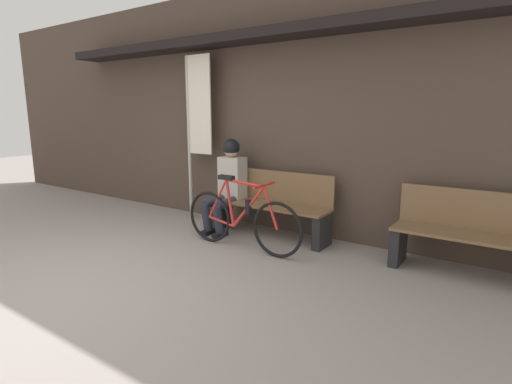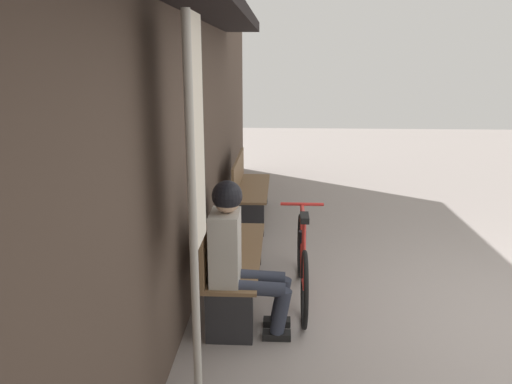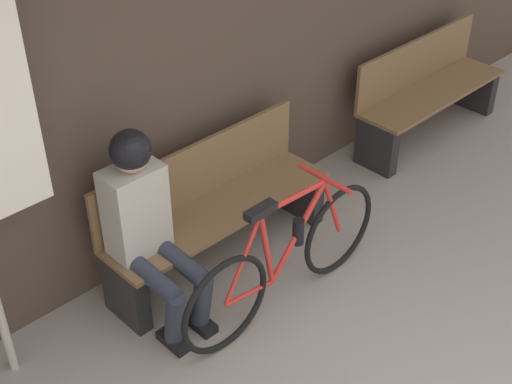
% 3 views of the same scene
% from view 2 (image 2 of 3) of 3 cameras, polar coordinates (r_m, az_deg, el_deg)
% --- Properties ---
extents(storefront_wall, '(12.00, 0.56, 3.20)m').
position_cam_2_polar(storefront_wall, '(3.70, -9.47, 8.09)').
color(storefront_wall, '#4C3D33').
rests_on(storefront_wall, ground_plane).
extents(park_bench_near, '(1.62, 0.42, 0.83)m').
position_cam_2_polar(park_bench_near, '(4.50, -2.82, -7.37)').
color(park_bench_near, brown).
rests_on(park_bench_near, ground_plane).
extents(bicycle, '(1.60, 0.40, 0.85)m').
position_cam_2_polar(bicycle, '(4.50, 5.30, -7.81)').
color(bicycle, black).
rests_on(bicycle, ground_plane).
extents(person_seated, '(0.34, 0.62, 1.23)m').
position_cam_2_polar(person_seated, '(3.82, -2.15, -6.47)').
color(person_seated, '#2D3342').
rests_on(person_seated, ground_plane).
extents(park_bench_far, '(1.54, 0.42, 0.83)m').
position_cam_2_polar(park_bench_far, '(6.72, -0.83, 0.22)').
color(park_bench_far, brown).
rests_on(park_bench_far, ground_plane).
extents(banner_pole, '(0.45, 0.05, 2.35)m').
position_cam_2_polar(banner_pole, '(2.94, -6.94, 3.07)').
color(banner_pole, '#B7B2A8').
rests_on(banner_pole, ground_plane).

